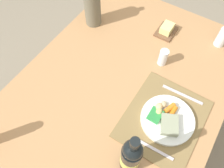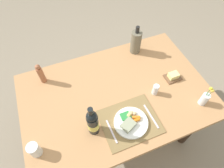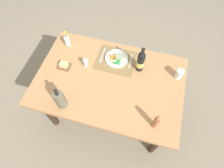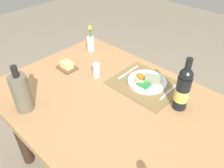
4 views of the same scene
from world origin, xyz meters
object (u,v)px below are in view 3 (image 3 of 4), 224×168
salt_shaker (86,63)px  pepper_mill (156,122)px  dining_table (109,85)px  water_tumbler (179,74)px  cooler_bottle (60,99)px  fork (130,61)px  wine_bottle (141,61)px  flower_vase (67,41)px  dinner_plate (117,58)px  butter_dish (64,65)px  knife (102,55)px

salt_shaker → pepper_mill: bearing=150.7°
dining_table → water_tumbler: size_ratio=13.33×
salt_shaker → cooler_bottle: bearing=83.1°
water_tumbler → fork: bearing=-5.9°
dining_table → salt_shaker: salt_shaker is taller
fork → cooler_bottle: (0.49, 0.65, 0.10)m
wine_bottle → flower_vase: size_ratio=1.49×
cooler_bottle → salt_shaker: (-0.06, -0.48, -0.06)m
wine_bottle → dining_table: bearing=40.3°
dining_table → dinner_plate: bearing=-90.3°
fork → butter_dish: butter_dish is taller
fork → butter_dish: 0.70m
flower_vase → butter_dish: flower_vase is taller
dinner_plate → butter_dish: 0.56m
butter_dish → wine_bottle: bearing=-166.0°
knife → pepper_mill: bearing=134.7°
fork → wine_bottle: bearing=149.0°
dinner_plate → flower_vase: 0.58m
cooler_bottle → water_tumbler: 1.17m
knife → pepper_mill: pepper_mill is taller
butter_dish → salt_shaker: size_ratio=1.33×
fork → knife: bearing=-2.4°
dining_table → cooler_bottle: size_ratio=5.37×
salt_shaker → knife: bearing=-125.8°
dinner_plate → salt_shaker: bearing=29.7°
flower_vase → pepper_mill: bearing=148.7°
fork → flower_vase: flower_vase is taller
knife → salt_shaker: (0.12, 0.17, 0.04)m
salt_shaker → flower_vase: bearing=-36.2°
dining_table → butter_dish: size_ratio=11.41×
cooler_bottle → water_tumbler: size_ratio=2.48×
dinner_plate → butter_dish: bearing=25.5°
knife → dining_table: bearing=117.4°
fork → dining_table: bearing=59.2°
knife → salt_shaker: 0.22m
fork → salt_shaker: bearing=19.2°
dinner_plate → water_tumbler: size_ratio=2.20×
fork → pepper_mill: 0.72m
flower_vase → wine_bottle: bearing=173.1°
fork → knife: size_ratio=0.89×
pepper_mill → dining_table: bearing=-33.8°
wine_bottle → butter_dish: wine_bottle is taller
dining_table → butter_dish: butter_dish is taller
knife → cooler_bottle: cooler_bottle is taller
dinner_plate → wine_bottle: (-0.26, 0.05, 0.11)m
salt_shaker → water_tumbler: bearing=-172.7°
dining_table → fork: 0.34m
dinner_plate → wine_bottle: 0.28m
fork → pepper_mill: pepper_mill is taller
dinner_plate → cooler_bottle: 0.74m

